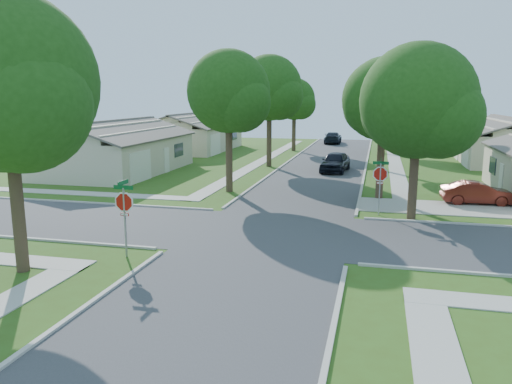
{
  "coord_description": "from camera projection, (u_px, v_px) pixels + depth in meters",
  "views": [
    {
      "loc": [
        4.51,
        -21.36,
        6.1
      ],
      "look_at": [
        -1.02,
        1.22,
        1.6
      ],
      "focal_mm": 35.0,
      "sensor_mm": 36.0,
      "label": 1
    }
  ],
  "objects": [
    {
      "name": "tree_e_mid",
      "position": [
        383.0,
        94.0,
        40.31
      ],
      "size": [
        5.59,
        5.4,
        9.21
      ],
      "color": "#38281C",
      "rests_on": "ground"
    },
    {
      "name": "tree_w_far",
      "position": [
        295.0,
        101.0,
        55.05
      ],
      "size": [
        4.76,
        4.6,
        8.04
      ],
      "color": "#38281C",
      "rests_on": "ground"
    },
    {
      "name": "tree_sw_corner",
      "position": [
        9.0,
        91.0,
        16.46
      ],
      "size": [
        6.21,
        6.0,
        9.55
      ],
      "color": "#38281C",
      "rests_on": "ground"
    },
    {
      "name": "road_ns",
      "position": [
        271.0,
        232.0,
        22.58
      ],
      "size": [
        7.0,
        100.0,
        0.02
      ],
      "primitive_type": "cube",
      "color": "#333335",
      "rests_on": "ground"
    },
    {
      "name": "driveway",
      "position": [
        438.0,
        208.0,
        27.5
      ],
      "size": [
        8.8,
        3.6,
        0.05
      ],
      "primitive_type": "cube",
      "color": "#9E9B91",
      "rests_on": "ground"
    },
    {
      "name": "tree_e_near",
      "position": [
        384.0,
        104.0,
        28.99
      ],
      "size": [
        4.97,
        4.8,
        8.28
      ],
      "color": "#38281C",
      "rests_on": "ground"
    },
    {
      "name": "house_nw_near",
      "position": [
        117.0,
        153.0,
        40.33
      ],
      "size": [
        8.42,
        13.6,
        4.23
      ],
      "color": "#B9AB92",
      "rests_on": "ground"
    },
    {
      "name": "stop_sign_ne",
      "position": [
        380.0,
        176.0,
        25.58
      ],
      "size": [
        1.05,
        0.8,
        2.98
      ],
      "color": "gray",
      "rests_on": "ground"
    },
    {
      "name": "house_ne_far",
      "position": [
        505.0,
        146.0,
        46.21
      ],
      "size": [
        8.42,
        13.6,
        4.23
      ],
      "color": "#B9AB92",
      "rests_on": "ground"
    },
    {
      "name": "house_nw_far",
      "position": [
        193.0,
        137.0,
        56.54
      ],
      "size": [
        8.42,
        13.6,
        4.23
      ],
      "color": "#B9AB92",
      "rests_on": "ground"
    },
    {
      "name": "tree_w_near",
      "position": [
        229.0,
        95.0,
        31.1
      ],
      "size": [
        5.38,
        5.2,
        8.97
      ],
      "color": "#38281C",
      "rests_on": "ground"
    },
    {
      "name": "car_curb_east",
      "position": [
        335.0,
        162.0,
        40.58
      ],
      "size": [
        2.41,
        4.94,
        1.62
      ],
      "primitive_type": "imported",
      "rotation": [
        0.0,
        0.0,
        -0.11
      ],
      "color": "black",
      "rests_on": "ground"
    },
    {
      "name": "car_driveway",
      "position": [
        478.0,
        193.0,
        28.38
      ],
      "size": [
        4.02,
        1.64,
        1.3
      ],
      "primitive_type": "imported",
      "rotation": [
        0.0,
        0.0,
        1.64
      ],
      "color": "#551911",
      "rests_on": "ground"
    },
    {
      "name": "sidewalk_ne",
      "position": [
        395.0,
        163.0,
        45.95
      ],
      "size": [
        1.2,
        40.0,
        0.04
      ],
      "primitive_type": "cube",
      "color": "#9E9B91",
      "rests_on": "ground"
    },
    {
      "name": "sidewalk_nw",
      "position": [
        266.0,
        159.0,
        48.8
      ],
      "size": [
        1.2,
        40.0,
        0.04
      ],
      "primitive_type": "cube",
      "color": "#9E9B91",
      "rests_on": "ground"
    },
    {
      "name": "tree_w_mid",
      "position": [
        270.0,
        91.0,
        42.47
      ],
      "size": [
        5.8,
        5.6,
        9.56
      ],
      "color": "#38281C",
      "rests_on": "ground"
    },
    {
      "name": "stop_sign_sw",
      "position": [
        124.0,
        205.0,
        18.82
      ],
      "size": [
        1.05,
        0.8,
        2.98
      ],
      "color": "gray",
      "rests_on": "ground"
    },
    {
      "name": "car_curb_west",
      "position": [
        333.0,
        138.0,
        64.44
      ],
      "size": [
        2.19,
        5.15,
        1.48
      ],
      "primitive_type": "imported",
      "rotation": [
        0.0,
        0.0,
        3.16
      ],
      "color": "black",
      "rests_on": "ground"
    },
    {
      "name": "tree_ne_corner",
      "position": [
        419.0,
        106.0,
        24.05
      ],
      "size": [
        5.8,
        5.6,
        8.66
      ],
      "color": "#38281C",
      "rests_on": "ground"
    },
    {
      "name": "tree_e_far",
      "position": [
        383.0,
        97.0,
        52.76
      ],
      "size": [
        5.17,
        5.0,
        8.72
      ],
      "color": "#38281C",
      "rests_on": "ground"
    },
    {
      "name": "ground",
      "position": [
        271.0,
        233.0,
        22.59
      ],
      "size": [
        100.0,
        100.0,
        0.0
      ],
      "primitive_type": "plane",
      "color": "#345116",
      "rests_on": "ground"
    }
  ]
}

